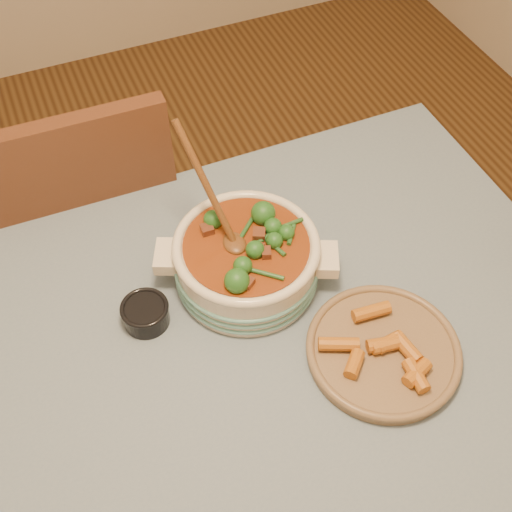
{
  "coord_description": "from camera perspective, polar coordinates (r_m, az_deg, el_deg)",
  "views": [
    {
      "loc": [
        -0.14,
        -0.6,
        1.88
      ],
      "look_at": [
        0.18,
        0.15,
        0.86
      ],
      "focal_mm": 45.0,
      "sensor_mm": 36.0,
      "label": 1
    }
  ],
  "objects": [
    {
      "name": "fried_plate",
      "position": [
        1.3,
        11.28,
        -8.13
      ],
      "size": [
        0.32,
        0.32,
        0.05
      ],
      "rotation": [
        0.0,
        0.0,
        -0.07
      ],
      "color": "#826548",
      "rests_on": "dining_table"
    },
    {
      "name": "stew_casserole",
      "position": [
        1.34,
        -0.88,
        -0.13
      ],
      "size": [
        0.39,
        0.39,
        0.36
      ],
      "rotation": [
        0.0,
        0.0,
        -0.42
      ],
      "color": "beige",
      "rests_on": "dining_table"
    },
    {
      "name": "chair_far",
      "position": [
        1.83,
        -14.75,
        3.29
      ],
      "size": [
        0.47,
        0.47,
        1.0
      ],
      "rotation": [
        0.0,
        0.0,
        3.12
      ],
      "color": "#5C301C",
      "rests_on": "floor"
    },
    {
      "name": "dining_table",
      "position": [
        1.37,
        -4.54,
        -11.88
      ],
      "size": [
        1.68,
        1.08,
        0.76
      ],
      "color": "brown",
      "rests_on": "floor"
    },
    {
      "name": "floor",
      "position": [
        1.98,
        -3.27,
        -20.45
      ],
      "size": [
        4.5,
        4.5,
        0.0
      ],
      "primitive_type": "plane",
      "color": "#412612",
      "rests_on": "ground"
    },
    {
      "name": "condiment_bowl",
      "position": [
        1.33,
        -9.81,
        -4.99
      ],
      "size": [
        0.1,
        0.1,
        0.05
      ],
      "rotation": [
        0.0,
        0.0,
        -0.03
      ],
      "color": "black",
      "rests_on": "dining_table"
    }
  ]
}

